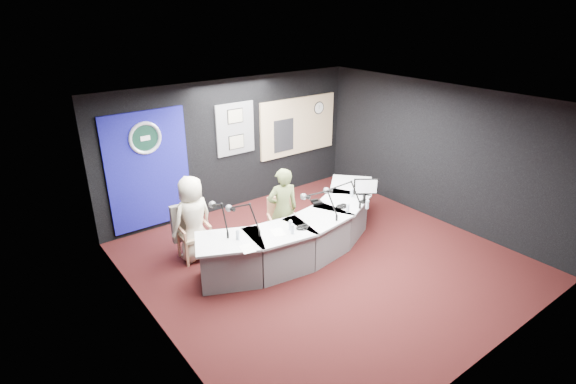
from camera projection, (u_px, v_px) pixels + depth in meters
ground at (324, 261)px, 7.94m from camera, size 6.00×6.00×0.00m
ceiling at (330, 103)px, 6.85m from camera, size 6.00×6.00×0.02m
wall_back at (233, 145)px, 9.59m from camera, size 6.00×0.02×2.80m
wall_front at (500, 266)px, 5.19m from camera, size 6.00×0.02×2.80m
wall_left at (151, 242)px, 5.72m from camera, size 0.02×6.00×2.80m
wall_right at (438, 153)px, 9.06m from camera, size 0.02×6.00×2.80m
broadcast_desk at (303, 231)px, 8.17m from camera, size 4.50×1.90×0.75m
backdrop_panel at (149, 171)px, 8.57m from camera, size 1.60×0.05×2.30m
agency_seal at (145, 138)px, 8.29m from camera, size 0.63×0.07×0.63m
seal_center at (145, 138)px, 8.29m from camera, size 0.48×0.01×0.48m
pinboard at (235, 129)px, 9.46m from camera, size 0.90×0.04×1.10m
framed_photo_upper at (235, 116)px, 9.33m from camera, size 0.34×0.02×0.27m
framed_photo_lower at (237, 142)px, 9.55m from camera, size 0.34×0.02×0.27m
booth_window_frame at (298, 126)px, 10.49m from camera, size 2.12×0.06×1.32m
booth_glow at (299, 126)px, 10.48m from camera, size 2.00×0.02×1.20m
equipment_rack at (284, 136)px, 10.27m from camera, size 0.55×0.02×0.75m
wall_clock at (319, 108)px, 10.66m from camera, size 0.28×0.01×0.28m
armchair_left at (194, 232)px, 7.84m from camera, size 0.62×0.62×1.03m
armchair_right at (283, 228)px, 8.17m from camera, size 0.63×0.63×0.85m
draped_jacket at (185, 222)px, 7.96m from camera, size 0.51×0.14×0.70m
person_man at (193, 219)px, 7.74m from camera, size 0.82×0.60×1.54m
person_woman at (283, 210)px, 8.03m from camera, size 0.66×0.52×1.58m
computer_monitor at (365, 186)px, 8.32m from camera, size 0.40×0.31×0.33m
desk_phone at (317, 202)px, 8.36m from camera, size 0.21×0.18×0.04m
headphones_near at (342, 206)px, 8.23m from camera, size 0.21×0.21×0.03m
headphones_far at (302, 227)px, 7.46m from camera, size 0.21×0.21×0.04m
paper_stack at (247, 249)px, 6.84m from camera, size 0.24×0.31×0.00m
notepad at (278, 232)px, 7.33m from camera, size 0.28×0.34×0.00m
boom_mic_a at (219, 214)px, 7.28m from camera, size 0.20×0.74×0.60m
boom_mic_b at (244, 215)px, 7.24m from camera, size 0.33×0.70×0.60m
boom_mic_c at (320, 202)px, 7.72m from camera, size 0.42×0.66×0.60m
boom_mic_d at (343, 193)px, 8.07m from camera, size 0.60×0.52×0.60m
water_bottles at (319, 212)px, 7.83m from camera, size 3.20×0.61×0.18m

